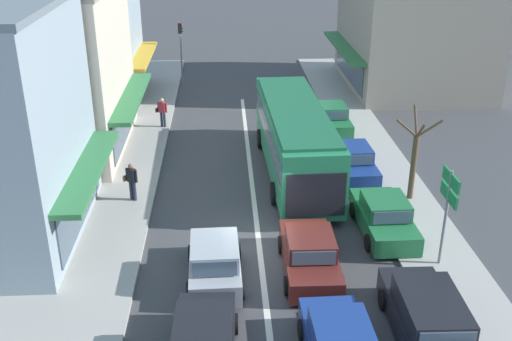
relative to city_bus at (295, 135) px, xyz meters
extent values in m
plane|color=#3F3F42|center=(-1.99, -6.45, -1.88)|extent=(140.00, 140.00, 0.00)
cube|color=silver|center=(-1.99, -2.45, -1.88)|extent=(0.20, 28.00, 0.01)
cube|color=#A39E96|center=(-8.79, -0.45, -1.81)|extent=(5.20, 44.00, 0.14)
cube|color=#A39E96|center=(4.21, -0.45, -1.82)|extent=(2.80, 44.00, 0.12)
cube|color=#2D703D|center=(-8.13, -5.11, 0.82)|extent=(1.10, 7.37, 0.20)
cube|color=#425160|center=(-8.55, -5.11, -0.48)|extent=(0.06, 6.41, 1.80)
cube|color=beige|center=(-12.19, 3.63, 2.04)|extent=(7.99, 8.97, 7.84)
cube|color=#2D703D|center=(-7.74, 3.63, 0.82)|extent=(1.10, 8.25, 0.20)
cube|color=#425160|center=(-8.16, 3.63, -0.48)|extent=(0.06, 7.17, 1.80)
cube|color=#84939E|center=(-12.19, 12.31, 1.74)|extent=(7.13, 8.05, 7.25)
cube|color=gold|center=(-8.17, 12.31, 0.82)|extent=(1.10, 7.40, 0.20)
cube|color=#425160|center=(-8.59, 12.31, -0.48)|extent=(0.06, 6.44, 1.80)
cube|color=gray|center=(9.51, 14.02, 2.85)|extent=(8.36, 10.61, 9.46)
cube|color=#2D703D|center=(4.88, 14.02, 0.82)|extent=(1.10, 9.77, 0.20)
cube|color=#425160|center=(5.30, 14.02, -0.48)|extent=(0.06, 8.49, 1.80)
cube|color=#237A4C|center=(0.00, 0.01, -0.12)|extent=(2.84, 10.87, 2.70)
cube|color=#425160|center=(0.00, 0.01, 0.28)|extent=(2.86, 10.44, 0.90)
cube|color=black|center=(0.17, -5.42, -0.32)|extent=(2.25, 0.13, 1.76)
cube|color=#1A5B39|center=(0.00, 0.01, 1.29)|extent=(2.69, 10.01, 0.12)
cylinder|color=black|center=(-1.35, 3.32, -1.40)|extent=(0.29, 0.97, 0.96)
cylinder|color=black|center=(1.14, 3.40, -1.40)|extent=(0.29, 0.97, 0.96)
cylinder|color=black|center=(-1.16, -3.00, -1.40)|extent=(0.29, 0.97, 0.96)
cylinder|color=black|center=(1.34, -2.92, -1.40)|extent=(0.29, 0.97, 0.96)
cube|color=black|center=(-3.85, -12.47, -0.66)|extent=(1.58, 1.95, 0.64)
cube|color=#425160|center=(-3.82, -11.50, -0.66)|extent=(1.40, 0.11, 0.54)
cylinder|color=black|center=(-4.62, -11.04, -1.57)|extent=(0.20, 0.63, 0.62)
cylinder|color=black|center=(-2.98, -11.09, -1.57)|extent=(0.20, 0.63, 0.62)
cube|color=#9EA3A8|center=(-3.58, -8.30, -1.36)|extent=(1.72, 3.73, 0.76)
cube|color=#9EA3A8|center=(-3.57, -8.60, -0.66)|extent=(1.56, 1.93, 0.64)
cube|color=#425160|center=(-3.59, -7.63, -0.66)|extent=(1.40, 0.09, 0.54)
cube|color=#425160|center=(-3.55, -9.57, -0.66)|extent=(1.37, 0.09, 0.51)
cylinder|color=black|center=(-4.42, -7.21, -1.57)|extent=(0.19, 0.62, 0.62)
cylinder|color=black|center=(-2.78, -7.18, -1.57)|extent=(0.19, 0.62, 0.62)
cylinder|color=black|center=(-4.37, -9.43, -1.57)|extent=(0.19, 0.62, 0.62)
cylinder|color=black|center=(-2.73, -9.40, -1.57)|extent=(0.19, 0.62, 0.62)
cube|color=#561E19|center=(-0.40, -8.04, -1.37)|extent=(1.79, 4.23, 0.72)
cube|color=#561E19|center=(-0.40, -8.14, -0.71)|extent=(1.59, 1.82, 0.60)
cube|color=#425160|center=(-0.38, -7.22, -0.71)|extent=(1.44, 0.08, 0.51)
cube|color=#425160|center=(-0.41, -9.06, -0.71)|extent=(1.40, 0.08, 0.48)
cylinder|color=black|center=(-1.24, -6.77, -1.57)|extent=(0.19, 0.62, 0.62)
cylinder|color=black|center=(0.48, -6.80, -1.57)|extent=(0.19, 0.62, 0.62)
cylinder|color=black|center=(-1.28, -9.29, -1.57)|extent=(0.19, 0.62, 0.62)
cylinder|color=black|center=(0.44, -9.32, -1.57)|extent=(0.19, 0.62, 0.62)
cube|color=navy|center=(-0.23, -12.87, -0.66)|extent=(1.56, 1.93, 0.64)
cube|color=#425160|center=(-0.25, -11.90, -0.66)|extent=(1.40, 0.09, 0.54)
cylinder|color=black|center=(-1.08, -11.48, -1.57)|extent=(0.19, 0.62, 0.62)
cylinder|color=black|center=(0.56, -11.44, -1.57)|extent=(0.19, 0.62, 0.62)
cube|color=black|center=(2.45, -11.56, -1.36)|extent=(1.85, 4.54, 0.76)
cube|color=black|center=(2.44, -11.91, -0.64)|extent=(1.69, 2.63, 0.68)
cube|color=#425160|center=(2.47, -10.59, -0.64)|extent=(1.51, 0.09, 0.58)
cube|color=#425160|center=(2.41, -13.23, -0.64)|extent=(1.48, 0.09, 0.54)
cylinder|color=black|center=(1.60, -10.20, -1.57)|extent=(0.19, 0.62, 0.62)
cylinder|color=black|center=(3.36, -10.23, -1.57)|extent=(0.19, 0.62, 0.62)
cube|color=#1E6638|center=(2.76, -5.55, -1.37)|extent=(1.78, 4.23, 0.72)
cube|color=#1E6638|center=(2.76, -5.65, -0.71)|extent=(1.59, 1.82, 0.60)
cube|color=#425160|center=(2.75, -4.73, -0.71)|extent=(1.44, 0.08, 0.51)
cube|color=#425160|center=(2.78, -6.57, -0.71)|extent=(1.40, 0.08, 0.48)
cylinder|color=black|center=(1.88, -4.31, -1.57)|extent=(0.19, 0.62, 0.62)
cylinder|color=black|center=(3.60, -4.28, -1.57)|extent=(0.19, 0.62, 0.62)
cylinder|color=black|center=(1.92, -6.83, -1.57)|extent=(0.19, 0.62, 0.62)
cylinder|color=black|center=(3.64, -6.80, -1.57)|extent=(0.19, 0.62, 0.62)
cube|color=navy|center=(2.60, -0.29, -1.37)|extent=(1.85, 4.25, 0.72)
cube|color=navy|center=(2.60, -0.39, -0.71)|extent=(1.61, 1.85, 0.60)
cube|color=#425160|center=(2.57, 0.53, -0.71)|extent=(1.44, 0.10, 0.51)
cube|color=#425160|center=(2.63, -1.31, -0.71)|extent=(1.41, 0.10, 0.48)
cylinder|color=black|center=(1.70, 0.94, -1.57)|extent=(0.20, 0.63, 0.62)
cylinder|color=black|center=(3.42, 0.99, -1.57)|extent=(0.20, 0.63, 0.62)
cylinder|color=black|center=(1.78, -1.58, -1.57)|extent=(0.20, 0.63, 0.62)
cylinder|color=black|center=(3.50, -1.53, -1.57)|extent=(0.20, 0.63, 0.62)
cube|color=#1E6638|center=(2.66, 5.71, -1.37)|extent=(1.80, 4.23, 0.72)
cube|color=#1E6638|center=(2.66, 5.61, -0.71)|extent=(1.59, 1.83, 0.60)
cube|color=#425160|center=(2.64, 6.53, -0.71)|extent=(1.44, 0.09, 0.51)
cube|color=#425160|center=(2.68, 4.69, -0.71)|extent=(1.40, 0.09, 0.48)
cylinder|color=black|center=(1.78, 6.96, -1.57)|extent=(0.19, 0.62, 0.62)
cylinder|color=black|center=(3.50, 6.99, -1.57)|extent=(0.19, 0.62, 0.62)
cylinder|color=black|center=(1.82, 4.44, -1.57)|extent=(0.19, 0.62, 0.62)
cylinder|color=black|center=(3.54, 4.47, -1.57)|extent=(0.19, 0.62, 0.62)
cylinder|color=gray|center=(-5.97, 15.15, 0.22)|extent=(0.12, 0.12, 4.20)
cube|color=black|center=(-5.97, 15.15, 1.97)|extent=(0.24, 0.24, 0.68)
sphere|color=red|center=(-5.83, 15.15, 2.20)|extent=(0.13, 0.13, 0.13)
sphere|color=black|center=(-5.83, 15.15, 1.98)|extent=(0.13, 0.13, 0.13)
sphere|color=black|center=(-5.83, 15.15, 1.76)|extent=(0.13, 0.13, 0.13)
cylinder|color=gray|center=(4.13, -7.96, -0.08)|extent=(0.10, 0.10, 3.60)
cube|color=#19753D|center=(4.13, -7.98, 1.42)|extent=(0.08, 1.40, 0.44)
cube|color=white|center=(4.17, -7.98, 1.42)|extent=(0.01, 1.10, 0.10)
cube|color=#19753D|center=(4.13, -7.98, 0.87)|extent=(0.08, 1.40, 0.44)
cube|color=white|center=(4.17, -7.98, 0.87)|extent=(0.01, 1.10, 0.10)
cylinder|color=brown|center=(4.57, -2.99, -0.45)|extent=(0.24, 0.24, 2.86)
cylinder|color=brown|center=(4.57, -2.65, 1.55)|extent=(0.10, 0.76, 1.18)
cylinder|color=brown|center=(5.06, -2.99, 1.32)|extent=(1.04, 0.10, 0.75)
cylinder|color=brown|center=(4.57, -3.36, 1.38)|extent=(0.10, 0.83, 0.86)
cylinder|color=brown|center=(4.14, -2.99, 1.35)|extent=(0.93, 0.10, 0.80)
cylinder|color=#232838|center=(-6.44, 6.29, -1.32)|extent=(0.14, 0.14, 0.84)
cylinder|color=#232838|center=(-6.61, 6.35, -1.32)|extent=(0.14, 0.14, 0.84)
cube|color=#A82D38|center=(-6.53, 6.32, -0.62)|extent=(0.41, 0.33, 0.56)
sphere|color=tan|center=(-6.53, 6.32, -0.22)|extent=(0.22, 0.22, 0.22)
cylinder|color=#A82D38|center=(-6.30, 6.23, -0.62)|extent=(0.09, 0.09, 0.54)
cylinder|color=#A82D38|center=(-6.75, 6.40, -0.62)|extent=(0.09, 0.09, 0.54)
cube|color=black|center=(-6.82, 6.41, -0.80)|extent=(0.18, 0.26, 0.22)
cylinder|color=#232838|center=(-6.93, -2.62, -1.32)|extent=(0.14, 0.14, 0.84)
cylinder|color=#232838|center=(-7.09, -2.53, -1.32)|extent=(0.14, 0.14, 0.84)
cube|color=black|center=(-7.01, -2.57, -0.62)|extent=(0.42, 0.37, 0.56)
sphere|color=brown|center=(-7.01, -2.57, -0.22)|extent=(0.22, 0.22, 0.22)
cylinder|color=black|center=(-6.80, -2.70, -0.62)|extent=(0.09, 0.09, 0.54)
cylinder|color=black|center=(-7.22, -2.45, -0.62)|extent=(0.09, 0.09, 0.54)
cube|color=brown|center=(-7.29, -2.43, -0.80)|extent=(0.21, 0.26, 0.22)
camera|label=1|loc=(-3.15, -25.10, 9.60)|focal=42.00mm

